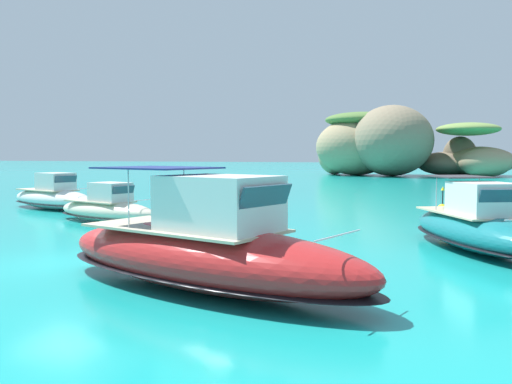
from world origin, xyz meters
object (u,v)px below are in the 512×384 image
islet_small (469,158)px  motorboat_white (53,197)px  channel_buoy (442,208)px  motorboat_red (206,251)px  motorboat_teal (477,227)px  islet_large (372,144)px  motorboat_cream (107,209)px

islet_small → motorboat_white: islet_small is taller
channel_buoy → motorboat_red: bearing=-105.5°
motorboat_teal → motorboat_red: bearing=-129.3°
islet_large → islet_small: 14.22m
motorboat_cream → motorboat_red: 13.95m
islet_small → motorboat_white: bearing=-112.4°
motorboat_cream → channel_buoy: 17.12m
islet_small → motorboat_white: size_ratio=2.16×
islet_small → motorboat_cream: islet_small is taller
motorboat_cream → islet_large: bearing=85.8°
islet_large → motorboat_white: islet_large is taller
motorboat_red → channel_buoy: 19.40m
islet_small → motorboat_red: bearing=-96.6°
motorboat_white → motorboat_red: bearing=-41.6°
motorboat_red → motorboat_white: (-16.21, 14.40, -0.20)m
islet_large → motorboat_teal: 65.22m
motorboat_cream → motorboat_white: (-6.59, 4.30, 0.08)m
islet_large → motorboat_red: islet_large is taller
islet_small → motorboat_teal: bearing=-92.0°
motorboat_cream → motorboat_red: motorboat_red is taller
islet_large → channel_buoy: bearing=-79.0°
motorboat_cream → channel_buoy: (14.80, 8.59, -0.29)m
islet_small → motorboat_teal: (-2.36, -67.01, -1.86)m
islet_large → motorboat_white: size_ratio=2.63×
motorboat_red → motorboat_white: motorboat_red is taller
islet_large → motorboat_white: 58.59m
islet_large → motorboat_red: (5.11, -71.79, -3.88)m
motorboat_teal → islet_large: bearing=100.1°
islet_large → motorboat_cream: size_ratio=2.97×
motorboat_red → channel_buoy: motorboat_red is taller
motorboat_red → channel_buoy: bearing=74.5°
motorboat_teal → motorboat_cream: bearing=171.4°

